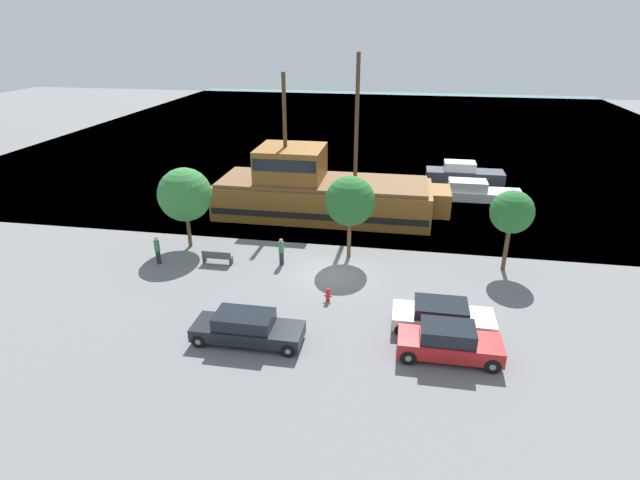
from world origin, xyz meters
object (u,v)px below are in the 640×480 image
object	(u,v)px
pedestrian_walking_far	(281,252)
bench_promenade_east	(217,257)
moored_boat_outer	(464,174)
moored_boat_dockside	(472,192)
parked_car_curb_mid	(442,316)
fire_hydrant	(328,294)
pirate_ship	(319,192)
parked_car_curb_rear	(247,328)
parked_car_curb_front	(449,342)
pedestrian_walking_near	(157,250)

from	to	relation	value
pedestrian_walking_far	bench_promenade_east	bearing A→B (deg)	-171.12
pedestrian_walking_far	moored_boat_outer	bearing A→B (deg)	57.66
moored_boat_outer	moored_boat_dockside	bearing A→B (deg)	-86.26
moored_boat_outer	parked_car_curb_mid	bearing A→B (deg)	-97.23
moored_boat_outer	fire_hydrant	distance (m)	24.74
parked_car_curb_mid	fire_hydrant	xyz separation A→B (m)	(-5.69, 1.60, -0.27)
moored_boat_dockside	parked_car_curb_mid	world-z (taller)	moored_boat_dockside
moored_boat_outer	bench_promenade_east	size ratio (longest dim) A/B	3.80
pirate_ship	parked_car_curb_rear	bearing A→B (deg)	-91.41
moored_boat_outer	parked_car_curb_mid	size ratio (longest dim) A/B	1.45
moored_boat_outer	parked_car_curb_mid	xyz separation A→B (m)	(-3.13, -24.71, -0.04)
parked_car_curb_front	pirate_ship	bearing A→B (deg)	117.42
pirate_ship	parked_car_curb_rear	size ratio (longest dim) A/B	3.42
parked_car_curb_mid	fire_hydrant	bearing A→B (deg)	164.27
moored_boat_outer	fire_hydrant	xyz separation A→B (m)	(-8.82, -23.11, -0.30)
pirate_ship	bench_promenade_east	xyz separation A→B (m)	(-4.59, -9.30, -1.38)
pirate_ship	parked_car_curb_front	xyz separation A→B (m)	(8.46, -16.32, -1.05)
parked_car_curb_rear	fire_hydrant	distance (m)	5.14
pirate_ship	moored_boat_dockside	world-z (taller)	pirate_ship
pirate_ship	pedestrian_walking_near	size ratio (longest dim) A/B	10.07
parked_car_curb_mid	parked_car_curb_rear	size ratio (longest dim) A/B	0.94
parked_car_curb_front	pedestrian_walking_far	xyz separation A→B (m)	(-9.23, 7.62, 0.07)
parked_car_curb_mid	pedestrian_walking_near	bearing A→B (deg)	165.31
parked_car_curb_mid	pedestrian_walking_far	size ratio (longest dim) A/B	2.82
bench_promenade_east	parked_car_curb_rear	bearing A→B (deg)	-60.40
parked_car_curb_rear	pedestrian_walking_near	distance (m)	10.29
pedestrian_walking_near	parked_car_curb_rear	bearing A→B (deg)	-41.65
moored_boat_outer	bench_promenade_east	world-z (taller)	moored_boat_outer
pedestrian_walking_far	moored_boat_dockside	bearing A→B (deg)	49.40
bench_promenade_east	pedestrian_walking_far	size ratio (longest dim) A/B	1.08
parked_car_curb_rear	parked_car_curb_front	bearing A→B (deg)	2.15
parked_car_curb_front	fire_hydrant	xyz separation A→B (m)	(-5.84, 3.81, -0.36)
pirate_ship	pedestrian_walking_far	distance (m)	8.79
pirate_ship	parked_car_curb_rear	distance (m)	16.69
moored_boat_outer	pedestrian_walking_near	world-z (taller)	moored_boat_outer
moored_boat_dockside	moored_boat_outer	xyz separation A→B (m)	(-0.31, 4.68, 0.16)
parked_car_curb_mid	pedestrian_walking_far	xyz separation A→B (m)	(-9.09, 5.41, 0.16)
pedestrian_walking_far	pirate_ship	bearing A→B (deg)	84.93
parked_car_curb_rear	bench_promenade_east	world-z (taller)	parked_car_curb_rear
parked_car_curb_rear	moored_boat_dockside	bearing A→B (deg)	61.67
moored_boat_outer	fire_hydrant	world-z (taller)	moored_boat_outer
moored_boat_dockside	moored_boat_outer	bearing A→B (deg)	93.74
parked_car_curb_rear	pedestrian_walking_far	xyz separation A→B (m)	(-0.36, 7.95, 0.13)
pirate_ship	moored_boat_outer	size ratio (longest dim) A/B	2.50
parked_car_curb_front	bench_promenade_east	distance (m)	14.82
fire_hydrant	parked_car_curb_rear	bearing A→B (deg)	-126.27
pirate_ship	pedestrian_walking_near	world-z (taller)	pirate_ship
parked_car_curb_mid	parked_car_curb_rear	world-z (taller)	parked_car_curb_rear
pedestrian_walking_near	pirate_ship	bearing A→B (deg)	50.45
parked_car_curb_front	fire_hydrant	world-z (taller)	parked_car_curb_front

